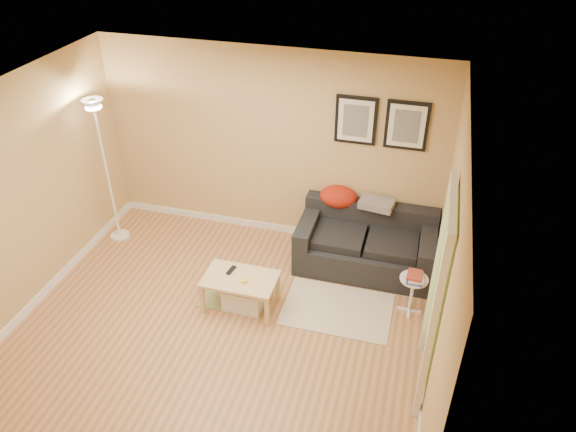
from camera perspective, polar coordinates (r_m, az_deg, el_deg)
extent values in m
plane|color=tan|center=(6.28, -7.06, -11.45)|extent=(4.50, 4.50, 0.00)
plane|color=white|center=(4.83, -9.18, 11.06)|extent=(4.50, 4.50, 0.00)
plane|color=tan|center=(7.07, -1.83, 7.30)|extent=(4.50, 0.00, 4.50)
plane|color=tan|center=(4.18, -18.83, -16.94)|extent=(4.50, 0.00, 4.50)
plane|color=tan|center=(6.58, -26.39, 1.47)|extent=(0.00, 4.00, 4.00)
plane|color=tan|center=(5.12, 16.09, -5.49)|extent=(0.00, 4.00, 4.00)
cube|color=white|center=(7.69, -1.68, -1.14)|extent=(4.50, 0.02, 0.10)
cube|color=white|center=(7.25, -23.90, -6.95)|extent=(0.02, 4.00, 0.10)
cube|color=white|center=(5.95, 14.10, -14.92)|extent=(0.02, 4.00, 0.10)
cube|color=beige|center=(6.46, 5.20, -9.72)|extent=(1.25, 0.85, 0.01)
cube|color=#668C4C|center=(6.61, -5.86, -8.51)|extent=(0.70, 0.50, 0.01)
cube|color=black|center=(6.34, -5.99, -5.68)|extent=(0.08, 0.17, 0.02)
cylinder|color=yellow|center=(6.16, -4.62, -6.82)|extent=(0.07, 0.07, 0.03)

